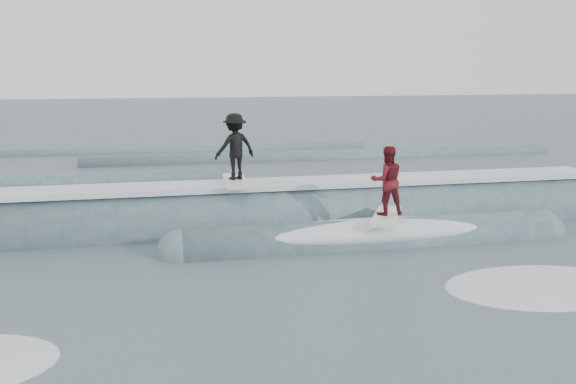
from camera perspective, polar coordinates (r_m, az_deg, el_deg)
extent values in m
plane|color=#384A52|center=(11.44, 5.59, -10.22)|extent=(160.00, 160.00, 0.00)
cylinder|color=#395561|center=(17.06, -0.73, -3.00)|extent=(20.08, 2.12, 2.12)
cylinder|color=#395561|center=(15.48, 7.51, -4.55)|extent=(9.00, 1.19, 1.19)
sphere|color=#395561|center=(14.61, -9.41, -5.56)|extent=(1.19, 1.19, 1.19)
sphere|color=#395561|center=(17.51, 21.52, -3.42)|extent=(1.19, 1.19, 1.19)
cube|color=white|center=(16.82, -0.74, 0.74)|extent=(18.00, 1.30, 0.14)
ellipsoid|color=white|center=(15.41, 7.53, -3.48)|extent=(7.60, 1.30, 0.60)
cube|color=silver|center=(16.60, -4.70, 0.98)|extent=(0.67, 2.03, 0.10)
imported|color=black|center=(16.47, -4.75, 4.06)|extent=(1.24, 0.96, 1.69)
cube|color=white|center=(15.44, 8.69, -2.16)|extent=(1.41, 2.03, 0.10)
imported|color=#591016|center=(15.26, 8.79, 1.01)|extent=(0.82, 0.65, 1.63)
ellipsoid|color=white|center=(13.38, 21.74, -7.79)|extent=(4.04, 2.76, 0.10)
cylinder|color=#395561|center=(29.56, 3.61, 2.97)|extent=(22.00, 0.80, 0.80)
cylinder|color=#395561|center=(32.39, -12.13, 3.46)|extent=(22.00, 0.60, 0.60)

